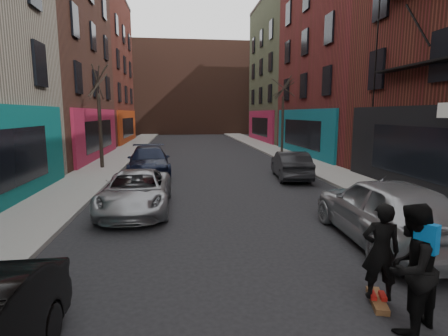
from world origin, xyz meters
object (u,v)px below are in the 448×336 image
object	(u,v)px
tree_right_far	(283,109)
parked_left_far	(136,191)
parked_left_end	(149,161)
skateboard	(377,300)
parked_right_far	(385,210)
pedestrian	(411,268)
parked_right_end	(291,165)
tree_left_far	(99,110)
skateboarder	(381,251)

from	to	relation	value
tree_right_far	parked_left_far	bearing A→B (deg)	-122.08
parked_left_end	skateboard	world-z (taller)	parked_left_end
parked_right_far	pedestrian	distance (m)	3.72
skateboard	tree_right_far	bearing A→B (deg)	95.99
parked_left_far	parked_right_far	bearing A→B (deg)	-30.48
parked_left_far	parked_right_far	xyz separation A→B (m)	(6.44, -3.80, 0.20)
parked_right_end	skateboard	distance (m)	11.56
tree_left_far	parked_left_far	world-z (taller)	tree_left_far
tree_left_far	parked_right_end	xyz separation A→B (m)	(9.87, -4.05, -2.70)
tree_right_far	skateboarder	bearing A→B (deg)	-102.26
tree_left_far	tree_right_far	bearing A→B (deg)	25.82
pedestrian	skateboarder	bearing A→B (deg)	-114.70
parked_left_far	parked_left_end	bearing A→B (deg)	91.42
parked_left_end	skateboard	xyz separation A→B (m)	(4.91, -13.17, -0.69)
pedestrian	parked_right_far	bearing A→B (deg)	-143.53
tree_left_far	skateboard	distance (m)	17.56
skateboarder	tree_right_far	bearing A→B (deg)	-84.01
skateboard	parked_left_end	bearing A→B (deg)	128.71
skateboard	parked_right_end	bearing A→B (deg)	97.67
tree_right_far	tree_left_far	bearing A→B (deg)	-154.18
tree_left_far	parked_left_far	xyz separation A→B (m)	(3.00, -9.00, -2.72)
tree_left_far	skateboard	size ratio (longest dim) A/B	8.12
tree_left_far	skateboarder	distance (m)	17.41
skateboarder	skateboard	bearing A→B (deg)	-0.00
skateboarder	pedestrian	distance (m)	0.72
parked_left_end	skateboarder	size ratio (longest dim) A/B	3.09
parked_right_end	skateboard	world-z (taller)	parked_right_end
tree_right_far	parked_right_far	world-z (taller)	tree_right_far
parked_left_far	skateboarder	distance (m)	7.98
tree_left_far	skateboarder	xyz separation A→B (m)	(7.75, -15.40, -2.45)
skateboard	skateboarder	size ratio (longest dim) A/B	0.48
parked_left_far	skateboard	distance (m)	8.00
parked_left_far	tree_right_far	bearing A→B (deg)	57.98
tree_left_far	parked_left_end	xyz separation A→B (m)	(2.84, -2.23, -2.64)
parked_right_far	skateboard	world-z (taller)	parked_right_far
parked_right_far	skateboarder	xyz separation A→B (m)	(-1.69, -2.60, 0.08)
tree_right_far	skateboard	distance (m)	22.17
parked_left_end	pedestrian	distance (m)	14.74
parked_right_far	skateboarder	bearing A→B (deg)	59.73
parked_right_end	pedestrian	xyz separation A→B (m)	(-2.09, -12.07, 0.30)
parked_left_far	parked_right_end	size ratio (longest dim) A/B	1.14
parked_right_far	parked_right_end	bearing A→B (deg)	-89.99
tree_left_far	pedestrian	distance (m)	18.06
tree_right_far	parked_right_end	size ratio (longest dim) A/B	1.65
tree_left_far	parked_right_far	bearing A→B (deg)	-53.57
parked_left_far	parked_left_end	world-z (taller)	parked_left_end
parked_right_far	skateboard	xyz separation A→B (m)	(-1.69, -2.60, -0.80)
tree_right_far	parked_left_end	distance (m)	12.92
parked_right_far	tree_right_far	bearing A→B (deg)	-96.14
tree_left_far	parked_right_far	size ratio (longest dim) A/B	1.30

